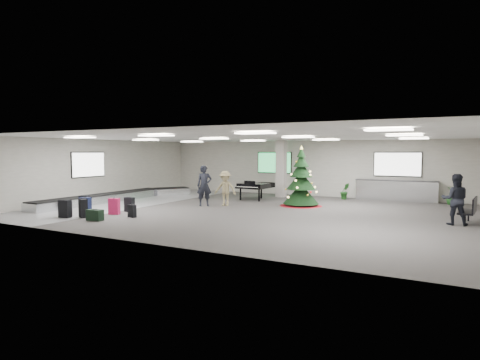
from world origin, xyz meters
The scene contains 21 objects.
ground centered at (0.00, 0.00, 0.00)m, with size 18.00×18.00×0.00m, color #3B3736.
room_envelope centered at (-0.38, 0.67, 2.33)m, with size 18.02×14.02×3.21m.
baggage_carousel centered at (-7.84, -0.08, 0.21)m, with size 2.28×9.71×0.43m.
service_counter centered at (5.00, 6.65, 0.55)m, with size 4.05×0.65×1.08m.
suitcase_0 centered at (-5.65, -5.10, 0.35)m, with size 0.48×0.32×0.71m.
suitcase_1 centered at (-5.09, -4.71, 0.36)m, with size 0.53×0.43×0.74m.
pink_suitcase centered at (-4.59, -3.58, 0.33)m, with size 0.48×0.37×0.68m.
suitcase_3 centered at (-4.55, -2.75, 0.31)m, with size 0.42×0.24×0.64m.
navy_suitcase centered at (-5.71, -4.06, 0.34)m, with size 0.47×0.31×0.70m.
suitcase_5 centered at (-5.83, -4.90, 0.31)m, with size 0.46×0.34×0.63m.
green_duffel centered at (-4.12, -5.00, 0.20)m, with size 0.63×0.35×0.43m.
suitcase_7 centered at (-3.43, -3.80, 0.25)m, with size 0.37×0.24×0.51m.
suitcase_8 centered at (-6.71, -3.25, 0.32)m, with size 0.47×0.32×0.65m.
christmas_tree centered at (1.28, 2.46, 0.98)m, with size 2.00×2.00×2.86m.
grand_piano centered at (-1.71, 3.68, 0.75)m, with size 1.52×1.90×1.05m.
bench centered at (8.17, 0.75, 0.53)m, with size 0.68×1.54×0.94m.
traveler_a centered at (-2.74, 0.30, 0.96)m, with size 0.70×0.46×1.92m, color black.
traveler_b centered at (-1.90, 0.82, 0.82)m, with size 1.07×0.61×1.65m, color #8F8058.
traveler_bench centered at (7.68, 0.23, 0.89)m, with size 0.87×0.68×1.79m, color black.
potted_plant_left centered at (2.50, 6.05, 0.44)m, with size 0.49×0.39×0.89m, color #15421B.
potted_plant_right centered at (7.57, 6.30, 0.43)m, with size 0.48×0.48×0.85m, color #15421B.
Camera 1 is at (7.56, -15.50, 2.54)m, focal length 30.00 mm.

